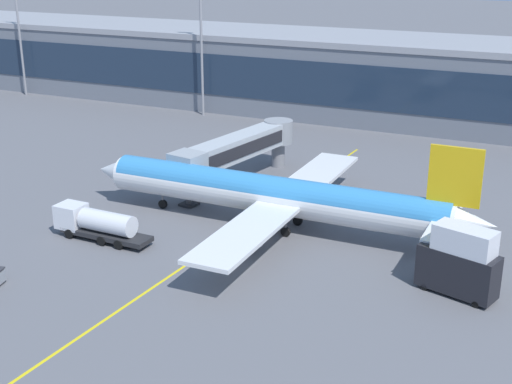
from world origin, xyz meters
The scene contains 9 objects.
ground_plane centered at (0.00, 0.00, 0.00)m, with size 700.00×700.00×0.00m, color slate.
apron_lead_in_line centered at (-1.31, 2.00, 0.00)m, with size 0.30×80.00×0.01m, color yellow.
terminal_building centered at (-13.23, 63.71, 6.88)m, with size 207.91×21.18×13.73m.
main_airliner centered at (2.20, 9.01, 3.72)m, with size 45.06×35.77×11.14m.
jet_bridge centered at (-7.79, 20.76, 4.74)m, with size 7.20×22.30×6.42m.
fuel_tanker centered at (-13.06, -1.55, 1.75)m, with size 10.85×2.87×3.25m.
catering_lift centered at (22.61, 1.87, 3.07)m, with size 7.23×4.31×6.30m.
apron_light_mast_0 centered at (-71.34, 51.75, 13.37)m, with size 2.80×0.50×22.80m.
apron_light_mast_2 centered at (-30.58, 51.75, 13.39)m, with size 2.80×0.50×22.82m.
Camera 1 is at (30.18, -54.81, 28.71)m, focal length 49.35 mm.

